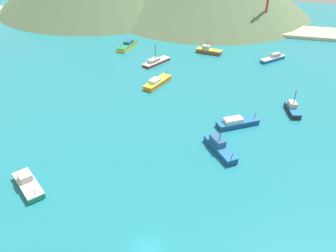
{
  "coord_description": "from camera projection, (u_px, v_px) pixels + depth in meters",
  "views": [
    {
      "loc": [
        10.79,
        -30.91,
        41.92
      ],
      "look_at": [
        -5.18,
        33.09,
        0.07
      ],
      "focal_mm": 36.67,
      "sensor_mm": 36.0,
      "label": 1
    }
  ],
  "objects": [
    {
      "name": "ground",
      "position": [
        188.0,
        138.0,
        74.7
      ],
      "size": [
        260.0,
        280.0,
        0.5
      ],
      "color": "teal"
    },
    {
      "name": "fishing_boat_0",
      "position": [
        127.0,
        45.0,
        121.76
      ],
      "size": [
        4.43,
        10.82,
        2.91
      ],
      "color": "gold",
      "rests_on": "ground"
    },
    {
      "name": "fishing_boat_3",
      "position": [
        156.0,
        62.0,
        109.38
      ],
      "size": [
        7.26,
        10.47,
        6.3
      ],
      "color": "red",
      "rests_on": "ground"
    },
    {
      "name": "fishing_boat_13",
      "position": [
        157.0,
        82.0,
        96.07
      ],
      "size": [
        6.05,
        10.72,
        2.64
      ],
      "color": "orange",
      "rests_on": "ground"
    },
    {
      "name": "fishing_boat_6",
      "position": [
        209.0,
        51.0,
        117.27
      ],
      "size": [
        9.13,
        4.12,
        5.56
      ],
      "color": "brown",
      "rests_on": "ground"
    },
    {
      "name": "fishing_boat_4",
      "position": [
        220.0,
        147.0,
        69.6
      ],
      "size": [
        7.89,
        9.35,
        5.77
      ],
      "color": "#14478C",
      "rests_on": "ground"
    },
    {
      "name": "fishing_boat_2",
      "position": [
        28.0,
        184.0,
        60.55
      ],
      "size": [
        8.6,
        7.63,
        2.48
      ],
      "color": "#198466",
      "rests_on": "ground"
    },
    {
      "name": "beach_strip",
      "position": [
        227.0,
        27.0,
        141.92
      ],
      "size": [
        247.0,
        14.64,
        1.2
      ],
      "primitive_type": "cube",
      "color": "beige",
      "rests_on": "ground"
    },
    {
      "name": "fishing_boat_11",
      "position": [
        273.0,
        58.0,
        111.74
      ],
      "size": [
        8.08,
        8.42,
        2.25
      ],
      "color": "#1E5BA8",
      "rests_on": "ground"
    },
    {
      "name": "fishing_boat_10",
      "position": [
        293.0,
        109.0,
        83.13
      ],
      "size": [
        3.79,
        7.5,
        5.81
      ],
      "color": "#232328",
      "rests_on": "ground"
    },
    {
      "name": "fishing_boat_12",
      "position": [
        237.0,
        122.0,
        78.05
      ],
      "size": [
        9.91,
        7.77,
        2.51
      ],
      "color": "#14478C",
      "rests_on": "ground"
    }
  ]
}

